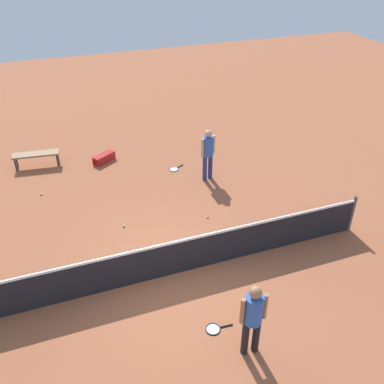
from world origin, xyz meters
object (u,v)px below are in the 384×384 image
object	(u,v)px
tennis_racket_far_player	(214,329)
tennis_ball_baseline	(41,194)
tennis_ball_midcourt	(210,161)
tennis_ball_by_net	(124,226)
player_near_side	(208,151)
player_far_side	(253,315)
equipment_bag	(103,158)
courtside_bench	(36,155)
tennis_ball_near_player	(207,217)
tennis_racket_near_player	(175,169)

from	to	relation	value
tennis_racket_far_player	tennis_ball_baseline	xyz separation A→B (m)	(3.01, -6.42, 0.02)
tennis_ball_midcourt	tennis_ball_by_net	bearing A→B (deg)	35.91
player_near_side	player_far_side	size ratio (longest dim) A/B	1.00
tennis_ball_by_net	tennis_ball_baseline	distance (m)	3.15
tennis_racket_far_player	equipment_bag	bearing A→B (deg)	-83.70
player_far_side	tennis_ball_by_net	distance (m)	5.01
tennis_ball_midcourt	courtside_bench	size ratio (longest dim) A/B	0.04
tennis_ball_by_net	tennis_ball_midcourt	distance (m)	4.39
player_near_side	tennis_ball_midcourt	world-z (taller)	player_near_side
player_near_side	courtside_bench	distance (m)	5.80
tennis_ball_midcourt	tennis_ball_baseline	bearing A→B (deg)	1.64
player_near_side	tennis_ball_near_player	xyz separation A→B (m)	(0.78, 1.97, -0.98)
tennis_racket_far_player	tennis_ball_by_net	distance (m)	4.12
player_far_side	tennis_ball_baseline	world-z (taller)	player_far_side
tennis_racket_far_player	tennis_ball_by_net	size ratio (longest dim) A/B	8.99
equipment_bag	tennis_ball_by_net	bearing A→B (deg)	88.05
tennis_ball_by_net	tennis_ball_baseline	bearing A→B (deg)	-50.15
tennis_racket_near_player	tennis_racket_far_player	bearing A→B (deg)	78.97
equipment_bag	player_far_side	bearing A→B (deg)	98.68
player_near_side	player_far_side	xyz separation A→B (m)	(1.63, 6.29, 0.00)
tennis_racket_near_player	tennis_ball_by_net	size ratio (longest dim) A/B	9.10
tennis_ball_midcourt	tennis_ball_baseline	world-z (taller)	same
courtside_bench	equipment_bag	distance (m)	2.21
tennis_ball_by_net	tennis_ball_midcourt	xyz separation A→B (m)	(-3.56, -2.58, 0.00)
courtside_bench	player_near_side	bearing A→B (deg)	151.62
player_near_side	tennis_racket_near_player	distance (m)	1.59
tennis_racket_near_player	tennis_ball_near_player	world-z (taller)	tennis_ball_near_player
tennis_ball_by_net	tennis_racket_near_player	bearing A→B (deg)	-131.92
player_far_side	tennis_ball_baseline	bearing A→B (deg)	-64.13
player_far_side	tennis_racket_near_player	distance (m)	7.34
player_near_side	player_far_side	distance (m)	6.49
player_near_side	tennis_ball_by_net	world-z (taller)	player_near_side
tennis_racket_near_player	tennis_ball_by_net	xyz separation A→B (m)	(2.27, 2.53, 0.02)
tennis_ball_by_net	tennis_ball_baseline	world-z (taller)	same
player_far_side	tennis_racket_far_player	xyz separation A→B (m)	(0.44, -0.70, -1.00)
tennis_racket_near_player	tennis_ball_by_net	world-z (taller)	tennis_ball_by_net
player_near_side	equipment_bag	xyz separation A→B (m)	(2.94, -2.26, -0.87)
tennis_ball_baseline	player_near_side	bearing A→B (deg)	170.70
tennis_racket_near_player	tennis_ball_baseline	world-z (taller)	tennis_ball_baseline
tennis_ball_near_player	player_near_side	bearing A→B (deg)	-111.62
tennis_ball_near_player	tennis_ball_midcourt	bearing A→B (deg)	-113.18
player_near_side	tennis_ball_midcourt	distance (m)	1.48
player_far_side	tennis_racket_far_player	world-z (taller)	player_far_side
tennis_racket_far_player	player_near_side	bearing A→B (deg)	-110.37
tennis_ball_near_player	tennis_ball_by_net	distance (m)	2.32
player_near_side	tennis_ball_near_player	distance (m)	2.34
tennis_racket_far_player	tennis_ball_by_net	world-z (taller)	tennis_ball_by_net
tennis_racket_far_player	tennis_ball_baseline	bearing A→B (deg)	-64.85
player_near_side	courtside_bench	size ratio (longest dim) A/B	1.11
player_near_side	tennis_ball_near_player	world-z (taller)	player_near_side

